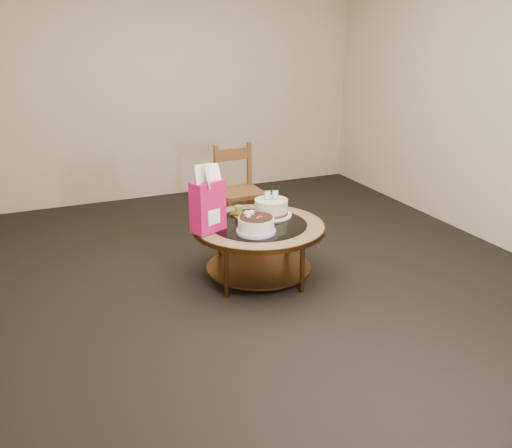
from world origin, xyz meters
name	(u,v)px	position (x,y,z in m)	size (l,w,h in m)	color
ground	(259,278)	(0.00, 0.00, 0.00)	(5.00, 5.00, 0.00)	black
room_walls	(259,78)	(0.00, 0.00, 1.54)	(4.52, 5.02, 2.61)	tan
coffee_table	(259,234)	(0.00, 0.00, 0.38)	(1.02, 1.02, 0.46)	#563618
decorated_cake	(256,226)	(-0.10, -0.16, 0.51)	(0.29, 0.29, 0.17)	#BF9DDE
cream_cake	(271,208)	(0.17, 0.14, 0.52)	(0.33, 0.33, 0.21)	white
gift_bag	(208,199)	(-0.40, 0.02, 0.70)	(0.28, 0.24, 0.49)	#E5156F
pillar_candle	(239,212)	(-0.07, 0.25, 0.49)	(0.12, 0.12, 0.09)	#E3D15D
dining_chair	(239,190)	(0.23, 0.99, 0.43)	(0.40, 0.40, 0.84)	brown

